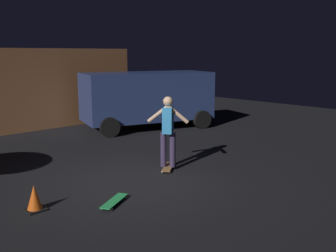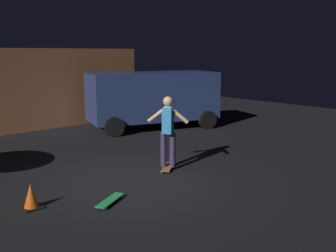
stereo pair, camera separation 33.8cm
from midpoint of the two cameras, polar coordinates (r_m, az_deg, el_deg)
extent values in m
plane|color=black|center=(8.45, -4.19, -8.16)|extent=(28.00, 28.00, 0.00)
cube|color=navy|center=(14.21, -1.59, 4.46)|extent=(4.96, 3.25, 1.70)
cube|color=black|center=(15.17, 6.47, 6.13)|extent=(0.61, 1.68, 0.64)
cylinder|color=black|center=(15.93, 2.95, 2.05)|extent=(0.70, 0.42, 0.66)
cylinder|color=black|center=(14.20, 6.50, 0.93)|extent=(0.70, 0.42, 0.66)
cylinder|color=black|center=(14.73, -9.35, 1.21)|extent=(0.70, 0.42, 0.66)
cylinder|color=black|center=(12.85, -7.18, -0.13)|extent=(0.70, 0.42, 0.66)
cube|color=olive|center=(9.27, 1.05, -6.02)|extent=(0.74, 0.63, 0.02)
sphere|color=silver|center=(9.57, 0.86, -5.69)|extent=(0.05, 0.05, 0.05)
sphere|color=silver|center=(9.55, 1.87, -5.74)|extent=(0.05, 0.05, 0.05)
sphere|color=silver|center=(9.01, 0.18, -6.75)|extent=(0.05, 0.05, 0.05)
sphere|color=silver|center=(8.98, 1.25, -6.81)|extent=(0.05, 0.05, 0.05)
cube|color=green|center=(7.32, -7.16, -10.76)|extent=(0.78, 0.54, 0.02)
sphere|color=silver|center=(7.62, -6.68, -10.15)|extent=(0.05, 0.05, 0.05)
sphere|color=silver|center=(7.55, -5.51, -10.34)|extent=(0.05, 0.05, 0.05)
sphere|color=silver|center=(7.13, -8.91, -11.72)|extent=(0.05, 0.05, 0.05)
sphere|color=silver|center=(7.05, -7.68, -11.94)|extent=(0.05, 0.05, 0.05)
cylinder|color=#382D4C|center=(9.17, 0.38, -3.48)|extent=(0.14, 0.14, 0.82)
cylinder|color=#382D4C|center=(9.14, 1.74, -3.54)|extent=(0.14, 0.14, 0.82)
cube|color=#338CCC|center=(9.01, 1.08, 0.87)|extent=(0.44, 0.41, 0.60)
sphere|color=tan|center=(8.94, 1.09, 3.62)|extent=(0.23, 0.23, 0.23)
cylinder|color=tan|center=(9.02, -0.30, 1.86)|extent=(0.40, 0.49, 0.46)
cylinder|color=tan|center=(8.95, 2.47, 1.77)|extent=(0.40, 0.49, 0.46)
cube|color=black|center=(7.42, -18.14, -11.31)|extent=(0.34, 0.34, 0.03)
cone|color=#EA5914|center=(7.34, -18.24, -9.76)|extent=(0.28, 0.28, 0.46)
camera|label=1|loc=(0.17, -88.93, 0.20)|focal=41.47mm
camera|label=2|loc=(0.17, 91.07, -0.20)|focal=41.47mm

